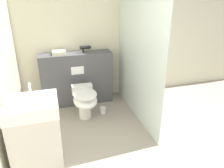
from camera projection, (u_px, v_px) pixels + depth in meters
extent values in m
cube|color=beige|center=(97.00, 33.00, 4.01)|extent=(8.00, 0.06, 2.50)
cube|color=#4C4C51|center=(77.00, 79.00, 4.01)|extent=(1.27, 0.31, 0.96)
cube|color=white|center=(78.00, 70.00, 3.79)|extent=(0.22, 0.01, 0.14)
cube|color=silver|center=(137.00, 53.00, 3.37)|extent=(0.01, 1.78, 2.15)
sphere|color=#B2B2B7|center=(165.00, 75.00, 2.63)|extent=(0.04, 0.04, 0.04)
cylinder|color=white|center=(85.00, 108.00, 3.62)|extent=(0.20, 0.20, 0.35)
ellipsoid|color=white|center=(85.00, 100.00, 3.46)|extent=(0.38, 0.52, 0.20)
ellipsoid|color=white|center=(85.00, 94.00, 3.42)|extent=(0.37, 0.51, 0.02)
cube|color=white|center=(82.00, 89.00, 3.71)|extent=(0.34, 0.14, 0.16)
cube|color=beige|center=(38.00, 144.00, 2.40)|extent=(0.51, 0.45, 0.81)
cube|color=white|center=(31.00, 106.00, 2.22)|extent=(0.53, 0.46, 0.13)
cylinder|color=silver|center=(30.00, 89.00, 2.27)|extent=(0.02, 0.02, 0.14)
cylinder|color=black|center=(85.00, 47.00, 3.82)|extent=(0.18, 0.06, 0.06)
cone|color=black|center=(91.00, 47.00, 3.84)|extent=(0.03, 0.05, 0.05)
cylinder|color=black|center=(83.00, 50.00, 3.83)|extent=(0.03, 0.03, 0.09)
cube|color=beige|center=(59.00, 53.00, 3.74)|extent=(0.23, 0.18, 0.06)
cylinder|color=white|center=(103.00, 110.00, 3.80)|extent=(0.10, 0.10, 0.11)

